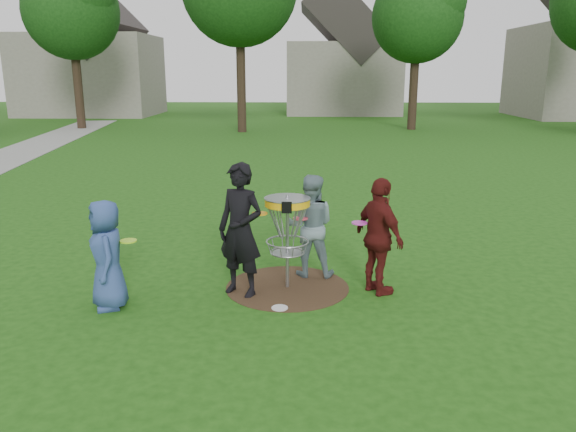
{
  "coord_description": "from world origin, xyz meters",
  "views": [
    {
      "loc": [
        0.23,
        -7.68,
        3.07
      ],
      "look_at": [
        0.0,
        0.3,
        1.0
      ],
      "focal_mm": 35.0,
      "sensor_mm": 36.0,
      "label": 1
    }
  ],
  "objects_px": {
    "player_blue": "(107,255)",
    "player_maroon": "(379,237)",
    "disc_golf_basket": "(287,220)",
    "player_black": "(240,230)",
    "player_grey": "(310,226)"
  },
  "relations": [
    {
      "from": "player_blue",
      "to": "disc_golf_basket",
      "type": "distance_m",
      "value": 2.48
    },
    {
      "from": "player_black",
      "to": "player_grey",
      "type": "bearing_deg",
      "value": 66.27
    },
    {
      "from": "player_grey",
      "to": "disc_golf_basket",
      "type": "xyz_separation_m",
      "value": [
        -0.33,
        -0.54,
        0.23
      ]
    },
    {
      "from": "player_blue",
      "to": "player_maroon",
      "type": "distance_m",
      "value": 3.68
    },
    {
      "from": "player_grey",
      "to": "player_maroon",
      "type": "height_order",
      "value": "player_maroon"
    },
    {
      "from": "player_blue",
      "to": "player_grey",
      "type": "xyz_separation_m",
      "value": [
        2.67,
        1.3,
        0.06
      ]
    },
    {
      "from": "player_black",
      "to": "player_blue",
      "type": "bearing_deg",
      "value": -136.11
    },
    {
      "from": "player_black",
      "to": "player_maroon",
      "type": "relative_size",
      "value": 1.13
    },
    {
      "from": "disc_golf_basket",
      "to": "player_black",
      "type": "bearing_deg",
      "value": -158.43
    },
    {
      "from": "player_maroon",
      "to": "disc_golf_basket",
      "type": "xyz_separation_m",
      "value": [
        -1.29,
        0.17,
        0.19
      ]
    },
    {
      "from": "player_grey",
      "to": "disc_golf_basket",
      "type": "height_order",
      "value": "player_grey"
    },
    {
      "from": "player_maroon",
      "to": "player_black",
      "type": "bearing_deg",
      "value": 62.79
    },
    {
      "from": "player_grey",
      "to": "disc_golf_basket",
      "type": "distance_m",
      "value": 0.67
    },
    {
      "from": "player_blue",
      "to": "player_maroon",
      "type": "height_order",
      "value": "player_maroon"
    },
    {
      "from": "player_blue",
      "to": "disc_golf_basket",
      "type": "xyz_separation_m",
      "value": [
        2.34,
        0.77,
        0.29
      ]
    }
  ]
}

